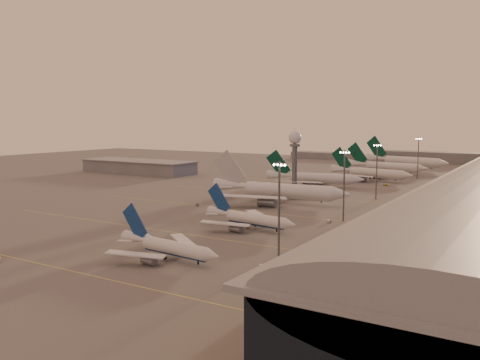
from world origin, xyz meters
The scene contains 25 objects.
ground centered at (0.00, 0.00, 0.00)m, with size 700.00×700.00×0.00m, color #605D5D.
taxiway_markings centered at (30.00, 56.00, 0.01)m, with size 180.00×185.25×0.02m.
hangar centered at (-120.00, 140.00, 4.32)m, with size 82.00×27.00×8.50m.
radar_tower centered at (5.00, 120.00, 20.95)m, with size 6.40×6.40×31.10m.
mast_a centered at (58.00, 0.00, 13.74)m, with size 3.60×0.56×25.00m.
mast_b centered at (55.00, 55.00, 13.74)m, with size 3.60×0.56×25.00m.
mast_c centered at (50.00, 110.00, 13.74)m, with size 3.60×0.56×25.00m.
mast_d centered at (48.00, 200.00, 13.74)m, with size 3.60×0.56×25.00m.
distant_horizon centered at (2.62, 325.14, 3.89)m, with size 165.00×37.50×9.00m.
narrowbody_near centered at (34.44, -15.23, 2.67)m, with size 33.76×26.84×13.19m.
narrowbody_mid centered at (33.54, 26.97, 2.83)m, with size 35.70×28.34×13.98m.
widebody_white centered at (17.51, 79.22, 3.83)m, with size 62.83×50.14×22.11m.
greentail_a centered at (8.95, 136.46, 3.40)m, with size 52.58×42.11×19.24m.
greentail_b centered at (26.31, 178.49, 3.37)m, with size 52.00×41.61×19.07m.
greentail_c centered at (23.56, 220.97, 3.57)m, with size 55.48×44.53×20.21m.
greentail_d centered at (26.34, 261.78, 4.15)m, with size 63.38×50.56×23.49m.
gsv_truck_a centered at (0.09, -39.28, 1.14)m, with size 5.76×4.54×2.23m.
gsv_catering_a centered at (58.59, -9.76, 1.89)m, with size 5.01×3.32×3.78m.
gsv_tug_mid centered at (-7.83, 16.43, 0.51)m, with size 4.00×3.42×0.98m.
gsv_truck_b centered at (52.22, 49.72, 1.16)m, with size 5.78×2.48×2.28m.
gsv_truck_c centered at (-7.09, 53.85, 1.13)m, with size 4.80×5.58×2.21m.
gsv_catering_b centered at (59.43, 71.41, 1.90)m, with size 4.98×3.02×3.81m.
gsv_tug_far centered at (17.32, 94.69, 0.46)m, with size 3.29×3.63×0.89m.
gsv_truck_d centered at (-23.84, 131.21, 1.22)m, with size 3.42×6.25×2.39m.
gsv_tug_hangar centered at (40.74, 158.14, 0.56)m, with size 4.17×2.97×1.09m.
Camera 1 is at (115.90, -112.80, 35.28)m, focal length 38.00 mm.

